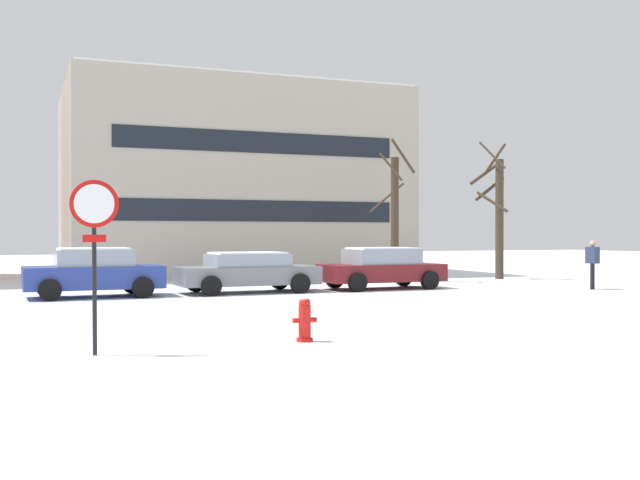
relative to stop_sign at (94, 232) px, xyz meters
The scene contains 11 objects.
ground_plane 2.91m from the stop_sign, 37.73° to the left, with size 120.00×120.00×0.00m, color white.
road_surface 5.86m from the stop_sign, 72.01° to the left, with size 80.00×9.87×0.00m.
stop_sign is the anchor object (origin of this frame).
fire_hydrant 3.93m from the stop_sign, ahead, with size 0.44×0.30×0.82m.
parked_car_blue 11.40m from the stop_sign, 85.33° to the left, with size 4.11×2.23×1.50m.
parked_car_gray 12.74m from the stop_sign, 63.01° to the left, with size 4.62×2.26×1.33m.
parked_car_maroon 15.46m from the stop_sign, 46.60° to the left, with size 4.35×2.16×1.45m.
pedestrian_crossing 19.27m from the stop_sign, 25.78° to the left, with size 0.35×0.44×1.69m.
tree_far_mid 19.73m from the stop_sign, 48.85° to the left, with size 1.57×1.55×5.71m.
tree_far_left 23.08m from the stop_sign, 39.46° to the left, with size 1.77×2.01×5.85m.
building_far_right 25.25m from the stop_sign, 70.79° to the left, with size 15.22×11.33×8.79m.
Camera 1 is at (-2.75, -13.72, 1.92)m, focal length 42.22 mm.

